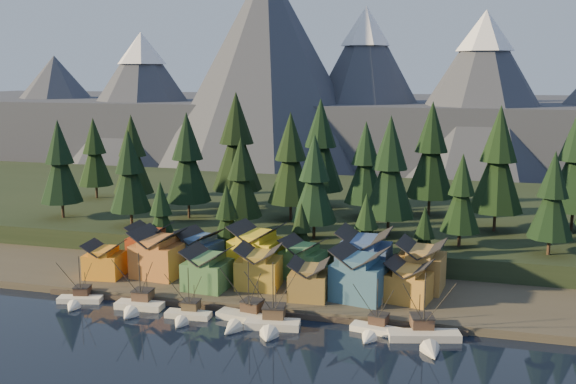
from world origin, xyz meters
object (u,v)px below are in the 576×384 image
(boat_1, at_px, (137,298))
(boat_4, at_px, (272,316))
(boat_3, at_px, (243,312))
(boat_5, at_px, (374,323))
(boat_6, at_px, (426,330))
(house_front_1, at_px, (159,252))
(boat_0, at_px, (78,294))
(house_front_0, at_px, (104,259))
(house_back_0, at_px, (150,244))
(house_back_1, at_px, (200,249))
(boat_2, at_px, (186,309))

(boat_1, distance_m, boat_4, 26.76)
(boat_3, relative_size, boat_5, 1.21)
(boat_3, relative_size, boat_6, 0.95)
(boat_4, bearing_deg, boat_3, 155.45)
(boat_1, bearing_deg, boat_4, -8.02)
(house_front_1, bearing_deg, boat_1, -73.18)
(boat_0, distance_m, house_front_1, 18.64)
(boat_4, height_order, house_front_0, boat_4)
(boat_6, relative_size, house_back_0, 1.46)
(boat_1, distance_m, boat_3, 21.00)
(boat_0, bearing_deg, boat_6, -13.91)
(boat_6, bearing_deg, house_back_0, 144.71)
(boat_0, distance_m, boat_1, 12.58)
(boat_1, bearing_deg, house_front_0, 135.72)
(boat_1, xyz_separation_m, house_front_1, (-3.15, 15.66, 4.32))
(boat_3, distance_m, boat_5, 22.79)
(boat_4, xyz_separation_m, boat_6, (25.71, 1.58, -0.37))
(boat_3, xyz_separation_m, boat_6, (31.38, -0.16, 0.12))
(boat_4, relative_size, house_front_0, 1.61)
(boat_0, height_order, boat_1, boat_1)
(house_back_1, bearing_deg, boat_0, -113.22)
(house_front_0, xyz_separation_m, house_back_0, (5.16, 10.28, 0.90))
(boat_4, bearing_deg, boat_0, 168.50)
(boat_4, distance_m, house_front_0, 43.06)
(boat_4, distance_m, boat_6, 25.76)
(boat_2, bearing_deg, house_front_1, 125.68)
(house_front_0, bearing_deg, boat_6, -17.12)
(boat_0, xyz_separation_m, boat_6, (64.93, -1.13, 0.33))
(house_front_0, height_order, house_front_1, house_front_1)
(boat_6, relative_size, house_back_1, 1.37)
(house_back_1, bearing_deg, house_front_0, -137.74)
(boat_1, distance_m, house_back_1, 22.04)
(house_front_1, bearing_deg, house_back_1, 46.11)
(boat_0, bearing_deg, house_front_0, 82.94)
(boat_0, height_order, house_front_0, boat_0)
(boat_6, bearing_deg, house_front_0, 154.48)
(boat_4, height_order, house_front_1, boat_4)
(boat_2, height_order, boat_5, boat_5)
(boat_1, relative_size, house_front_1, 1.14)
(house_back_0, bearing_deg, boat_3, -39.92)
(boat_1, xyz_separation_m, boat_5, (43.75, 0.38, -0.38))
(boat_1, relative_size, house_back_1, 1.23)
(boat_4, xyz_separation_m, house_back_1, (-23.10, 23.82, 3.53))
(boat_0, xyz_separation_m, house_front_0, (-1.21, 11.85, 3.44))
(boat_6, bearing_deg, house_front_1, 149.04)
(boat_0, distance_m, boat_2, 23.21)
(boat_1, distance_m, house_front_0, 18.61)
(boat_4, height_order, boat_5, boat_4)
(boat_1, distance_m, boat_2, 10.70)
(house_back_0, height_order, house_back_1, house_back_0)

